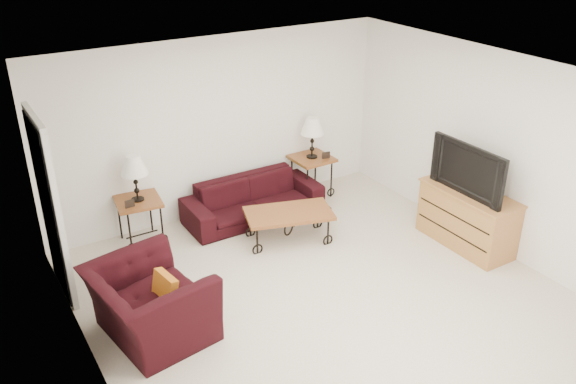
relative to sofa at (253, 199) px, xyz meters
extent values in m
plane|color=beige|center=(-0.24, -2.02, -0.28)|extent=(5.00, 5.00, 0.00)
cube|color=white|center=(-0.24, 0.48, 0.97)|extent=(5.00, 0.02, 2.50)
cube|color=white|center=(-0.24, -4.52, 0.97)|extent=(5.00, 0.02, 2.50)
cube|color=white|center=(-2.74, -2.02, 0.97)|extent=(0.02, 5.00, 2.50)
cube|color=white|center=(2.26, -2.02, 0.97)|extent=(0.02, 5.00, 2.50)
plane|color=white|center=(-0.24, -2.02, 2.22)|extent=(5.00, 5.00, 0.00)
cube|color=black|center=(-2.71, -0.37, 0.74)|extent=(0.08, 0.94, 2.04)
imported|color=black|center=(0.00, 0.00, 0.00)|extent=(1.94, 0.76, 0.57)
cube|color=brown|center=(-1.57, 0.18, 0.02)|extent=(0.62, 0.62, 0.61)
cube|color=brown|center=(1.10, 0.18, 0.02)|extent=(0.57, 0.57, 0.62)
cube|color=black|center=(-1.72, 0.03, 0.37)|extent=(0.12, 0.02, 0.10)
cube|color=black|center=(1.25, 0.03, 0.38)|extent=(0.12, 0.04, 0.10)
cube|color=brown|center=(0.09, -0.81, -0.07)|extent=(1.25, 0.91, 0.42)
imported|color=black|center=(-2.11, -1.70, 0.10)|extent=(1.19, 1.32, 0.76)
cube|color=#B06216|center=(-1.96, -1.75, 0.24)|extent=(0.14, 0.36, 0.35)
cube|color=#B16A41|center=(1.99, -2.09, 0.10)|extent=(0.53, 1.26, 0.76)
imported|color=black|center=(1.97, -2.09, 0.80)|extent=(0.15, 1.13, 0.65)
ellipsoid|color=black|center=(0.74, -0.58, -0.08)|extent=(0.37, 0.32, 0.41)
camera|label=1|loc=(-3.52, -6.66, 3.76)|focal=37.44mm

